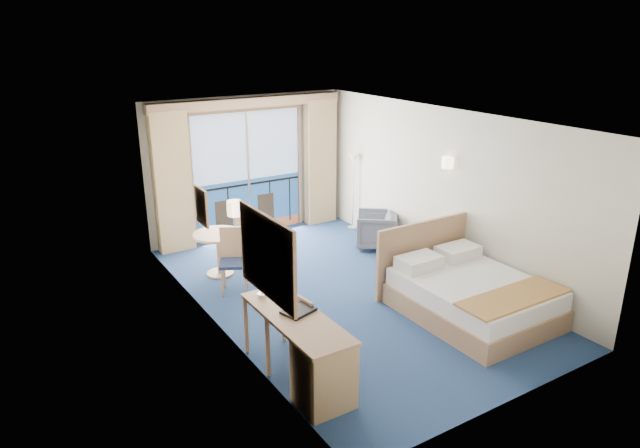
{
  "coord_description": "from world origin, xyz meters",
  "views": [
    {
      "loc": [
        -4.5,
        -6.64,
        3.89
      ],
      "look_at": [
        -0.24,
        0.2,
        1.11
      ],
      "focal_mm": 32.0,
      "sensor_mm": 36.0,
      "label": 1
    }
  ],
  "objects_px": {
    "armchair": "(376,230)",
    "floor_lamp": "(354,173)",
    "desk_chair": "(310,324)",
    "nightstand": "(433,256)",
    "bed": "(469,294)",
    "desk": "(318,363)",
    "table_chair_a": "(250,239)",
    "table_chair_b": "(234,256)",
    "round_table": "(218,243)"
  },
  "relations": [
    {
      "from": "armchair",
      "to": "floor_lamp",
      "type": "xyz_separation_m",
      "value": [
        0.23,
        1.08,
        0.83
      ]
    },
    {
      "from": "armchair",
      "to": "desk_chair",
      "type": "bearing_deg",
      "value": -10.63
    },
    {
      "from": "nightstand",
      "to": "floor_lamp",
      "type": "height_order",
      "value": "floor_lamp"
    },
    {
      "from": "bed",
      "to": "desk",
      "type": "relative_size",
      "value": 1.24
    },
    {
      "from": "nightstand",
      "to": "table_chair_a",
      "type": "relative_size",
      "value": 0.6
    },
    {
      "from": "table_chair_a",
      "to": "floor_lamp",
      "type": "bearing_deg",
      "value": -105.6
    },
    {
      "from": "bed",
      "to": "floor_lamp",
      "type": "relative_size",
      "value": 1.38
    },
    {
      "from": "armchair",
      "to": "desk_chair",
      "type": "xyz_separation_m",
      "value": [
        -3.01,
        -2.62,
        0.15
      ]
    },
    {
      "from": "armchair",
      "to": "table_chair_b",
      "type": "xyz_separation_m",
      "value": [
        -2.98,
        -0.3,
        0.23
      ]
    },
    {
      "from": "desk",
      "to": "round_table",
      "type": "xyz_separation_m",
      "value": [
        0.39,
        3.72,
        0.1
      ]
    },
    {
      "from": "nightstand",
      "to": "table_chair_b",
      "type": "distance_m",
      "value": 3.3
    },
    {
      "from": "desk_chair",
      "to": "table_chair_b",
      "type": "relative_size",
      "value": 0.87
    },
    {
      "from": "nightstand",
      "to": "table_chair_b",
      "type": "xyz_separation_m",
      "value": [
        -3.09,
        1.12,
        0.28
      ]
    },
    {
      "from": "desk",
      "to": "nightstand",
      "type": "bearing_deg",
      "value": 29.07
    },
    {
      "from": "nightstand",
      "to": "desk",
      "type": "bearing_deg",
      "value": -150.93
    },
    {
      "from": "desk_chair",
      "to": "table_chair_b",
      "type": "height_order",
      "value": "table_chair_b"
    },
    {
      "from": "armchair",
      "to": "table_chair_b",
      "type": "distance_m",
      "value": 3.0
    },
    {
      "from": "floor_lamp",
      "to": "table_chair_a",
      "type": "relative_size",
      "value": 1.64
    },
    {
      "from": "desk",
      "to": "table_chair_a",
      "type": "bearing_deg",
      "value": 75.78
    },
    {
      "from": "nightstand",
      "to": "table_chair_a",
      "type": "xyz_separation_m",
      "value": [
        -2.53,
        1.74,
        0.25
      ]
    },
    {
      "from": "armchair",
      "to": "table_chair_b",
      "type": "relative_size",
      "value": 0.74
    },
    {
      "from": "desk",
      "to": "table_chair_b",
      "type": "bearing_deg",
      "value": 83.1
    },
    {
      "from": "armchair",
      "to": "table_chair_b",
      "type": "bearing_deg",
      "value": -45.97
    },
    {
      "from": "floor_lamp",
      "to": "desk",
      "type": "xyz_separation_m",
      "value": [
        -3.57,
        -4.43,
        -0.72
      ]
    },
    {
      "from": "bed",
      "to": "armchair",
      "type": "height_order",
      "value": "bed"
    },
    {
      "from": "bed",
      "to": "nightstand",
      "type": "relative_size",
      "value": 3.77
    },
    {
      "from": "floor_lamp",
      "to": "round_table",
      "type": "distance_m",
      "value": 3.33
    },
    {
      "from": "round_table",
      "to": "desk",
      "type": "bearing_deg",
      "value": -95.93
    },
    {
      "from": "bed",
      "to": "table_chair_a",
      "type": "xyz_separation_m",
      "value": [
        -1.93,
        3.12,
        0.21
      ]
    },
    {
      "from": "armchair",
      "to": "round_table",
      "type": "xyz_separation_m",
      "value": [
        -2.96,
        0.37,
        0.21
      ]
    },
    {
      "from": "bed",
      "to": "table_chair_a",
      "type": "relative_size",
      "value": 2.27
    },
    {
      "from": "armchair",
      "to": "round_table",
      "type": "distance_m",
      "value": 2.99
    },
    {
      "from": "desk",
      "to": "desk_chair",
      "type": "xyz_separation_m",
      "value": [
        0.33,
        0.72,
        0.04
      ]
    },
    {
      "from": "nightstand",
      "to": "floor_lamp",
      "type": "xyz_separation_m",
      "value": [
        0.12,
        2.51,
        0.88
      ]
    },
    {
      "from": "bed",
      "to": "desk_chair",
      "type": "distance_m",
      "value": 2.54
    },
    {
      "from": "desk_chair",
      "to": "table_chair_a",
      "type": "height_order",
      "value": "table_chair_a"
    },
    {
      "from": "table_chair_b",
      "to": "floor_lamp",
      "type": "bearing_deg",
      "value": 50.24
    },
    {
      "from": "nightstand",
      "to": "floor_lamp",
      "type": "distance_m",
      "value": 2.66
    },
    {
      "from": "nightstand",
      "to": "armchair",
      "type": "height_order",
      "value": "armchair"
    },
    {
      "from": "bed",
      "to": "table_chair_b",
      "type": "distance_m",
      "value": 3.54
    },
    {
      "from": "floor_lamp",
      "to": "desk",
      "type": "bearing_deg",
      "value": -128.9
    },
    {
      "from": "armchair",
      "to": "round_table",
      "type": "bearing_deg",
      "value": -58.85
    },
    {
      "from": "floor_lamp",
      "to": "round_table",
      "type": "xyz_separation_m",
      "value": [
        -3.19,
        -0.71,
        -0.62
      ]
    },
    {
      "from": "desk",
      "to": "floor_lamp",
      "type": "bearing_deg",
      "value": 51.1
    },
    {
      "from": "round_table",
      "to": "bed",
      "type": "bearing_deg",
      "value": -52.13
    },
    {
      "from": "bed",
      "to": "round_table",
      "type": "height_order",
      "value": "bed"
    },
    {
      "from": "bed",
      "to": "floor_lamp",
      "type": "distance_m",
      "value": 4.05
    },
    {
      "from": "bed",
      "to": "table_chair_a",
      "type": "height_order",
      "value": "bed"
    },
    {
      "from": "armchair",
      "to": "floor_lamp",
      "type": "distance_m",
      "value": 1.38
    },
    {
      "from": "armchair",
      "to": "desk",
      "type": "relative_size",
      "value": 0.43
    }
  ]
}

